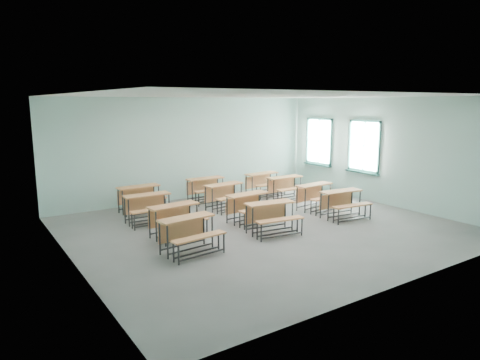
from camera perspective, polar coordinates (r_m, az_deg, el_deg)
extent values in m
cube|color=gray|center=(10.67, 3.25, -6.35)|extent=(9.00, 8.00, 0.02)
cube|color=white|center=(10.22, 3.44, 11.22)|extent=(9.00, 8.00, 0.02)
cube|color=#ABD5CA|center=(13.71, -6.80, 4.19)|extent=(9.00, 0.02, 3.20)
cube|color=#ABD5CA|center=(7.56, 21.93, -1.47)|extent=(9.00, 0.02, 3.20)
cube|color=#ABD5CA|center=(8.45, -21.92, -0.29)|extent=(0.02, 8.00, 3.20)
cube|color=#ABD5CA|center=(13.50, 18.86, 3.61)|extent=(0.02, 8.00, 3.20)
cube|color=#17423C|center=(15.41, 10.38, 2.25)|extent=(0.06, 1.20, 0.06)
cube|color=#17423C|center=(15.27, 10.57, 7.98)|extent=(0.06, 1.20, 0.06)
cube|color=#17423C|center=(14.92, 12.00, 4.91)|extent=(0.06, 0.06, 1.60)
cube|color=#17423C|center=(15.73, 9.03, 5.28)|extent=(0.06, 0.06, 1.60)
cube|color=#17423C|center=(15.32, 10.47, 5.10)|extent=(0.04, 0.04, 1.48)
cube|color=#17423C|center=(15.32, 10.47, 5.10)|extent=(0.04, 1.08, 0.04)
cube|color=#17423C|center=(15.39, 10.26, 2.02)|extent=(0.14, 1.28, 0.04)
cube|color=white|center=(15.34, 10.54, 5.11)|extent=(0.01, 1.08, 1.48)
cube|color=#17423C|center=(14.06, 16.03, 1.25)|extent=(0.06, 1.20, 0.06)
cube|color=#17423C|center=(13.91, 16.35, 7.53)|extent=(0.06, 1.20, 0.06)
cube|color=#17423C|center=(13.60, 18.02, 4.13)|extent=(0.06, 0.06, 1.60)
cube|color=#17423C|center=(14.33, 14.45, 4.60)|extent=(0.06, 0.06, 1.60)
cube|color=#17423C|center=(13.96, 16.19, 4.37)|extent=(0.04, 0.04, 1.48)
cube|color=#17423C|center=(13.96, 16.19, 4.37)|extent=(0.04, 1.08, 0.04)
cube|color=#17423C|center=(14.03, 15.91, 1.00)|extent=(0.14, 1.28, 0.04)
cube|color=white|center=(13.98, 16.26, 4.38)|extent=(0.01, 1.08, 1.48)
cube|color=#D1824B|center=(8.86, -7.18, -5.04)|extent=(1.21, 0.51, 0.04)
cube|color=#D1824B|center=(9.09, -7.75, -6.61)|extent=(1.11, 0.13, 0.40)
cylinder|color=#323436|center=(8.57, -9.63, -8.19)|extent=(0.04, 0.04, 0.69)
cylinder|color=#323436|center=(9.12, -3.72, -6.92)|extent=(0.04, 0.04, 0.69)
cylinder|color=#323436|center=(8.83, -10.65, -7.66)|extent=(0.04, 0.04, 0.69)
cylinder|color=#323436|center=(9.37, -4.84, -6.47)|extent=(0.04, 0.04, 0.69)
cube|color=#323436|center=(8.91, -6.54, -9.07)|extent=(1.07, 0.14, 0.03)
cube|color=#323436|center=(9.16, -7.62, -8.55)|extent=(1.07, 0.14, 0.03)
cube|color=#D1824B|center=(8.56, -5.44, -7.58)|extent=(1.19, 0.36, 0.03)
cylinder|color=#323436|center=(8.29, -8.18, -9.86)|extent=(0.04, 0.04, 0.41)
cylinder|color=#323436|center=(8.85, -2.16, -8.43)|extent=(0.04, 0.04, 0.41)
cylinder|color=#323436|center=(8.44, -8.85, -9.51)|extent=(0.04, 0.04, 0.41)
cylinder|color=#323436|center=(8.99, -2.88, -8.13)|extent=(0.04, 0.04, 0.41)
cube|color=#323436|center=(8.60, -5.05, -9.92)|extent=(1.07, 0.14, 0.03)
cube|color=#323436|center=(8.74, -5.75, -9.58)|extent=(1.07, 0.14, 0.03)
cube|color=#D1824B|center=(10.09, 3.99, -3.07)|extent=(1.21, 0.53, 0.04)
cube|color=#D1824B|center=(10.32, 3.46, -4.48)|extent=(1.11, 0.16, 0.40)
cylinder|color=#323436|center=(9.80, 1.70, -5.68)|extent=(0.04, 0.04, 0.69)
cylinder|color=#323436|center=(10.33, 6.98, -4.90)|extent=(0.04, 0.04, 0.69)
cylinder|color=#323436|center=(10.07, 0.85, -5.24)|extent=(0.04, 0.04, 0.69)
cylinder|color=#323436|center=(10.59, 6.05, -4.52)|extent=(0.04, 0.04, 0.69)
cube|color=#323436|center=(10.12, 4.39, -6.65)|extent=(1.07, 0.16, 0.03)
cube|color=#323436|center=(10.38, 3.50, -6.20)|extent=(1.07, 0.16, 0.03)
cube|color=#D1824B|center=(9.78, 5.36, -5.29)|extent=(1.19, 0.39, 0.03)
cylinder|color=#323436|center=(9.50, 2.86, -7.11)|extent=(0.04, 0.04, 0.41)
cylinder|color=#323436|center=(10.05, 8.25, -6.23)|extent=(0.04, 0.04, 0.41)
cylinder|color=#323436|center=(9.65, 2.31, -6.82)|extent=(0.04, 0.04, 0.41)
cylinder|color=#323436|center=(10.20, 7.65, -5.97)|extent=(0.04, 0.04, 0.41)
cube|color=#323436|center=(9.80, 5.62, -7.36)|extent=(1.07, 0.16, 0.03)
cube|color=#323436|center=(9.95, 5.05, -7.08)|extent=(1.07, 0.16, 0.03)
cube|color=#D1824B|center=(11.70, 13.31, -1.46)|extent=(1.21, 0.51, 0.04)
cube|color=#D1824B|center=(11.90, 12.68, -2.72)|extent=(1.11, 0.13, 0.40)
cylinder|color=#323436|center=(11.32, 11.69, -3.69)|extent=(0.04, 0.04, 0.69)
cylinder|color=#323436|center=(12.02, 15.67, -3.05)|extent=(0.04, 0.04, 0.69)
cylinder|color=#323436|center=(11.56, 10.71, -3.37)|extent=(0.04, 0.04, 0.69)
cylinder|color=#323436|center=(12.24, 14.67, -2.76)|extent=(0.04, 0.04, 0.69)
cube|color=#323436|center=(11.73, 13.69, -4.55)|extent=(1.07, 0.14, 0.03)
cube|color=#323436|center=(11.95, 12.70, -4.22)|extent=(1.07, 0.14, 0.03)
cube|color=#D1824B|center=(11.42, 14.79, -3.31)|extent=(1.19, 0.36, 0.03)
cylinder|color=#323436|center=(11.06, 12.99, -4.85)|extent=(0.04, 0.04, 0.41)
cylinder|color=#323436|center=(11.77, 16.99, -4.12)|extent=(0.04, 0.04, 0.41)
cylinder|color=#323436|center=(11.20, 12.37, -4.64)|extent=(0.04, 0.04, 0.41)
cylinder|color=#323436|center=(11.90, 16.36, -3.93)|extent=(0.04, 0.04, 0.41)
cube|color=#323436|center=(11.44, 15.02, -5.08)|extent=(1.07, 0.14, 0.03)
cube|color=#323436|center=(11.57, 14.40, -4.88)|extent=(1.07, 0.14, 0.03)
cube|color=#D1824B|center=(9.94, -8.87, -3.38)|extent=(1.21, 0.50, 0.04)
cube|color=#D1824B|center=(10.16, -9.34, -4.82)|extent=(1.11, 0.12, 0.40)
cylinder|color=#323436|center=(9.65, -11.11, -6.12)|extent=(0.04, 0.04, 0.69)
cylinder|color=#323436|center=(10.17, -5.74, -5.12)|extent=(0.04, 0.04, 0.69)
cylinder|color=#323436|center=(9.92, -11.97, -5.71)|extent=(0.04, 0.04, 0.69)
cylinder|color=#323436|center=(10.43, -6.69, -4.76)|extent=(0.04, 0.04, 0.69)
cube|color=#323436|center=(9.97, -8.31, -7.00)|extent=(1.07, 0.13, 0.03)
cube|color=#323436|center=(10.23, -9.22, -6.57)|extent=(1.07, 0.13, 0.03)
cube|color=#D1824B|center=(9.62, -7.41, -5.59)|extent=(1.19, 0.35, 0.03)
cylinder|color=#323436|center=(9.35, -9.90, -7.55)|extent=(0.04, 0.04, 0.41)
cylinder|color=#323436|center=(9.89, -4.42, -6.43)|extent=(0.04, 0.04, 0.41)
cylinder|color=#323436|center=(9.51, -10.45, -7.27)|extent=(0.04, 0.04, 0.41)
cylinder|color=#323436|center=(10.04, -5.03, -6.18)|extent=(0.04, 0.04, 0.41)
cube|color=#323436|center=(9.65, -7.07, -7.69)|extent=(1.07, 0.13, 0.03)
cube|color=#323436|center=(9.80, -7.65, -7.41)|extent=(1.07, 0.13, 0.03)
cube|color=#D1824B|center=(11.01, 0.99, -1.91)|extent=(1.20, 0.48, 0.04)
cube|color=#D1824B|center=(11.22, 0.40, -3.25)|extent=(1.11, 0.10, 0.40)
cylinder|color=#323436|center=(10.66, -0.75, -4.35)|extent=(0.04, 0.04, 0.69)
cylinder|color=#323436|center=(11.32, 3.60, -3.50)|extent=(0.04, 0.04, 0.69)
cylinder|color=#323436|center=(10.90, -1.75, -4.02)|extent=(0.04, 0.04, 0.69)
cylinder|color=#323436|center=(11.55, 2.58, -3.21)|extent=(0.04, 0.04, 0.69)
cube|color=#323436|center=(11.04, 1.49, -5.17)|extent=(1.08, 0.11, 0.03)
cube|color=#323436|center=(11.28, 0.48, -4.84)|extent=(1.08, 0.11, 0.03)
cube|color=#D1824B|center=(10.73, 2.56, -3.85)|extent=(1.19, 0.33, 0.03)
cylinder|color=#323436|center=(10.39, 0.61, -5.57)|extent=(0.04, 0.04, 0.41)
cylinder|color=#323436|center=(11.06, 4.99, -4.62)|extent=(0.04, 0.04, 0.41)
cylinder|color=#323436|center=(10.53, -0.03, -5.35)|extent=(0.04, 0.04, 0.41)
cylinder|color=#323436|center=(11.20, 4.34, -4.43)|extent=(0.04, 0.04, 0.41)
cube|color=#323436|center=(10.75, 2.86, -5.72)|extent=(1.08, 0.11, 0.03)
cube|color=#323436|center=(10.89, 2.22, -5.51)|extent=(1.08, 0.11, 0.03)
cube|color=#D1824B|center=(12.46, 9.87, -0.63)|extent=(1.20, 0.50, 0.04)
cube|color=#D1824B|center=(12.63, 9.21, -1.84)|extent=(1.11, 0.12, 0.40)
cylinder|color=#323436|center=(12.04, 8.68, -2.76)|extent=(0.04, 0.04, 0.69)
cylinder|color=#323436|center=(12.83, 11.93, -2.05)|extent=(0.04, 0.04, 0.69)
cylinder|color=#323436|center=(12.24, 7.60, -2.51)|extent=(0.04, 0.04, 0.69)
cylinder|color=#323436|center=(13.03, 10.87, -1.83)|extent=(0.04, 0.04, 0.69)
cube|color=#323436|center=(12.49, 10.32, -3.51)|extent=(1.07, 0.13, 0.03)
cube|color=#323436|center=(12.69, 9.25, -3.26)|extent=(1.07, 0.13, 0.03)
cube|color=#D1824B|center=(12.22, 11.48, -2.29)|extent=(1.19, 0.35, 0.03)
cylinder|color=#323436|center=(11.81, 10.12, -3.78)|extent=(0.04, 0.04, 0.41)
cylinder|color=#323436|center=(12.62, 13.33, -2.99)|extent=(0.04, 0.04, 0.41)
cylinder|color=#323436|center=(11.93, 9.45, -3.62)|extent=(0.04, 0.04, 0.41)
cylinder|color=#323436|center=(12.73, 12.67, -2.85)|extent=(0.04, 0.04, 0.41)
cube|color=#323436|center=(12.24, 11.76, -3.94)|extent=(1.07, 0.13, 0.03)
cube|color=#323436|center=(12.35, 11.09, -3.78)|extent=(1.07, 0.13, 0.03)
cube|color=#D1824B|center=(11.19, -12.31, -1.96)|extent=(1.18, 0.42, 0.04)
cube|color=#D1824B|center=(11.42, -12.57, -3.25)|extent=(1.12, 0.04, 0.40)
cylinder|color=#323436|center=(10.96, -14.60, -4.28)|extent=(0.04, 0.04, 0.69)
cylinder|color=#323436|center=(11.32, -9.41, -3.62)|extent=(0.04, 0.04, 0.69)
cylinder|color=#323436|center=(11.25, -15.09, -3.93)|extent=(0.04, 0.04, 0.69)
cylinder|color=#323436|center=(11.60, -10.02, -3.30)|extent=(0.04, 0.04, 0.69)
cube|color=#323436|center=(11.19, -11.91, -5.19)|extent=(1.08, 0.05, 0.03)
cube|color=#323436|center=(11.48, -12.47, -4.82)|extent=(1.08, 0.05, 0.03)
cube|color=#D1824B|center=(10.83, -11.39, -3.91)|extent=(1.18, 0.27, 0.03)
cylinder|color=#323436|center=(10.63, -13.88, -5.52)|extent=(0.04, 0.04, 0.41)
cylinder|color=#323436|center=(10.99, -8.55, -4.79)|extent=(0.04, 0.04, 0.41)
cylinder|color=#323436|center=(10.80, -14.20, -5.28)|extent=(0.04, 0.04, 0.41)
cylinder|color=#323436|center=(11.16, -8.94, -4.57)|extent=(0.04, 0.04, 0.41)
cube|color=#323436|center=(10.83, -11.15, -5.79)|extent=(1.08, 0.05, 0.03)
cube|color=#323436|center=(11.00, -11.50, -5.55)|extent=(1.08, 0.05, 0.03)
cube|color=#D1824B|center=(12.33, -2.19, -0.60)|extent=(1.21, 0.54, 0.04)
cube|color=#D1824B|center=(12.53, -2.70, -1.82)|extent=(1.11, 0.16, 0.40)
cylinder|color=#323436|center=(11.96, -3.71, -2.75)|extent=(0.04, 0.04, 0.69)
cylinder|color=#323436|center=(12.62, 0.17, -2.03)|extent=(0.04, 0.04, 0.69)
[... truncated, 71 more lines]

